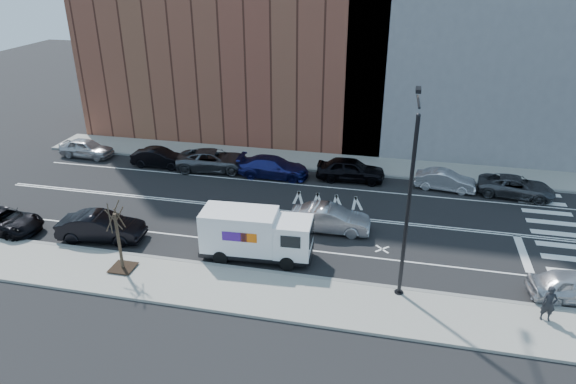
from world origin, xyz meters
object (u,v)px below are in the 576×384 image
at_px(far_parked_b, 160,158).
at_px(pedestrian, 549,304).
at_px(fedex_van, 256,234).
at_px(far_parked_a, 86,148).
at_px(driving_sedan, 330,219).

relative_size(far_parked_b, pedestrian, 2.48).
distance_m(fedex_van, pedestrian, 14.27).
bearing_deg(fedex_van, pedestrian, -12.85).
distance_m(far_parked_a, pedestrian, 34.47).
bearing_deg(driving_sedan, pedestrian, -121.60).
xyz_separation_m(far_parked_a, pedestrian, (31.49, -14.02, 0.27)).
bearing_deg(far_parked_b, driving_sedan, -116.76).
xyz_separation_m(far_parked_b, pedestrian, (24.83, -13.40, 0.31)).
distance_m(fedex_van, driving_sedan, 5.17).
xyz_separation_m(fedex_van, far_parked_a, (-17.42, 11.59, -0.68)).
distance_m(far_parked_a, driving_sedan, 22.30).
relative_size(far_parked_a, far_parked_b, 1.02).
distance_m(far_parked_b, pedestrian, 28.22).
distance_m(fedex_van, far_parked_b, 15.40).
bearing_deg(driving_sedan, far_parked_a, 68.25).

